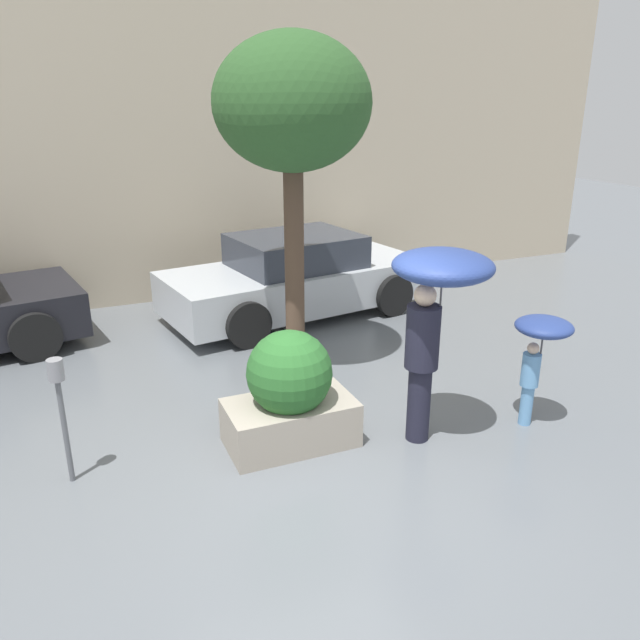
% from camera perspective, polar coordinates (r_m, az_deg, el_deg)
% --- Properties ---
extents(ground_plane, '(40.00, 40.00, 0.00)m').
position_cam_1_polar(ground_plane, '(5.94, -0.49, -15.45)').
color(ground_plane, slate).
extents(building_facade, '(18.00, 0.30, 6.00)m').
position_cam_1_polar(building_facade, '(11.15, -14.13, 16.99)').
color(building_facade, '#B7A88E').
rests_on(building_facade, ground).
extents(planter_box, '(1.32, 0.88, 1.24)m').
position_cam_1_polar(planter_box, '(6.40, -2.78, -6.73)').
color(planter_box, '#9E9384').
rests_on(planter_box, ground).
extents(person_adult, '(0.99, 0.99, 2.04)m').
position_cam_1_polar(person_adult, '(6.20, 10.58, 2.26)').
color(person_adult, '#1E1E2D').
rests_on(person_adult, ground).
extents(person_child, '(0.61, 0.61, 1.24)m').
position_cam_1_polar(person_child, '(7.00, 19.49, -1.82)').
color(person_child, '#669ED1').
rests_on(person_child, ground).
extents(parked_car_near, '(4.50, 2.51, 1.34)m').
position_cam_1_polar(parked_car_near, '(10.26, -2.22, 3.88)').
color(parked_car_near, '#B7BCC1').
rests_on(parked_car_near, ground).
extents(street_tree, '(1.87, 1.87, 4.15)m').
position_cam_1_polar(street_tree, '(7.69, -2.56, 18.78)').
color(street_tree, brown).
rests_on(street_tree, ground).
extents(parking_meter, '(0.14, 0.14, 1.24)m').
position_cam_1_polar(parking_meter, '(6.11, -22.72, -6.35)').
color(parking_meter, '#595B60').
rests_on(parking_meter, ground).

